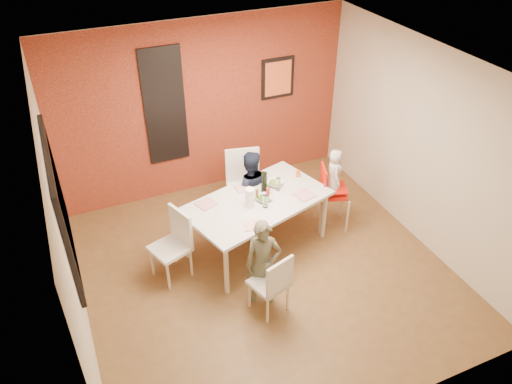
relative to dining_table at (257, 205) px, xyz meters
name	(u,v)px	position (x,y,z in m)	size (l,w,h in m)	color
ground	(265,270)	(-0.09, -0.48, -0.71)	(4.50, 4.50, 0.00)	brown
ceiling	(268,72)	(-0.09, -0.48, 1.99)	(4.50, 4.50, 0.02)	white
wall_back	(204,108)	(-0.09, 1.77, 0.64)	(4.50, 0.02, 2.70)	beige
wall_front	(380,323)	(-0.09, -2.73, 0.64)	(4.50, 0.02, 2.70)	beige
wall_left	(64,233)	(-2.34, -0.48, 0.64)	(0.02, 4.50, 2.70)	beige
wall_right	(422,146)	(2.16, -0.48, 0.64)	(0.02, 4.50, 2.70)	beige
brick_accent_wall	(205,109)	(-0.09, 1.75, 0.64)	(4.50, 0.02, 2.70)	maroon
picture_window_frame	(61,206)	(-2.31, -0.28, 0.84)	(0.05, 1.70, 1.30)	black
picture_window_pane	(62,206)	(-2.30, -0.28, 0.84)	(0.02, 1.55, 1.15)	black
glassblock_strip	(165,107)	(-0.69, 1.73, 0.79)	(0.55, 0.03, 1.70)	silver
glassblock_surround	(165,107)	(-0.69, 1.73, 0.79)	(0.60, 0.03, 1.76)	black
art_print_frame	(278,78)	(1.11, 1.73, 0.94)	(0.54, 0.03, 0.64)	black
art_print_canvas	(278,78)	(1.11, 1.71, 0.94)	(0.44, 0.01, 0.54)	orange
dining_table	(257,205)	(0.00, 0.00, 0.00)	(2.09, 1.53, 0.78)	silver
chair_near	(273,282)	(-0.31, -1.16, -0.24)	(0.49, 0.49, 0.84)	silver
chair_far	(244,181)	(0.12, 0.75, -0.12)	(0.59, 0.59, 1.06)	white
chair_left	(175,241)	(-1.15, -0.05, -0.19)	(0.55, 0.55, 0.93)	white
high_chair	(330,191)	(1.14, 0.03, -0.12)	(0.53, 0.53, 0.99)	red
child_near	(263,263)	(-0.33, -0.93, -0.13)	(0.42, 0.28, 1.15)	brown
child_far	(250,190)	(0.10, 0.50, -0.11)	(0.58, 0.46, 1.20)	#151C31
toddler	(334,172)	(1.16, 0.02, 0.21)	(0.33, 0.21, 0.67)	beige
plate_near_left	(253,226)	(-0.26, -0.47, 0.07)	(0.21, 0.21, 0.01)	white
plate_far_mid	(243,188)	(-0.06, 0.33, 0.07)	(0.20, 0.20, 0.01)	white
plate_near_right	(304,195)	(0.62, -0.15, 0.08)	(0.24, 0.24, 0.01)	white
plate_far_left	(206,204)	(-0.64, 0.18, 0.08)	(0.23, 0.23, 0.01)	white
salad_bowl_a	(264,198)	(0.08, -0.03, 0.09)	(0.21, 0.21, 0.05)	silver
salad_bowl_b	(274,183)	(0.36, 0.24, 0.10)	(0.22, 0.22, 0.05)	white
wine_bottle	(264,182)	(0.17, 0.15, 0.22)	(0.08, 0.08, 0.29)	black
wine_glass_a	(265,201)	(0.04, -0.18, 0.16)	(0.06, 0.06, 0.18)	white
wine_glass_b	(278,184)	(0.35, 0.11, 0.16)	(0.07, 0.07, 0.19)	white
paper_towel_roll	(250,198)	(-0.13, -0.08, 0.20)	(0.12, 0.12, 0.26)	white
condiment_red	(268,193)	(0.15, -0.01, 0.15)	(0.04, 0.04, 0.16)	red
condiment_green	(269,189)	(0.20, 0.08, 0.14)	(0.04, 0.04, 0.14)	#357527
condiment_brown	(257,194)	(0.01, 0.03, 0.14)	(0.04, 0.04, 0.15)	brown
sippy_cup	(298,174)	(0.75, 0.30, 0.12)	(0.06, 0.06, 0.10)	#CF6317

